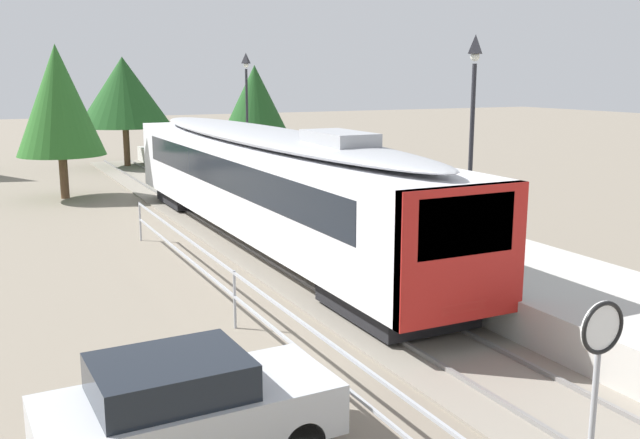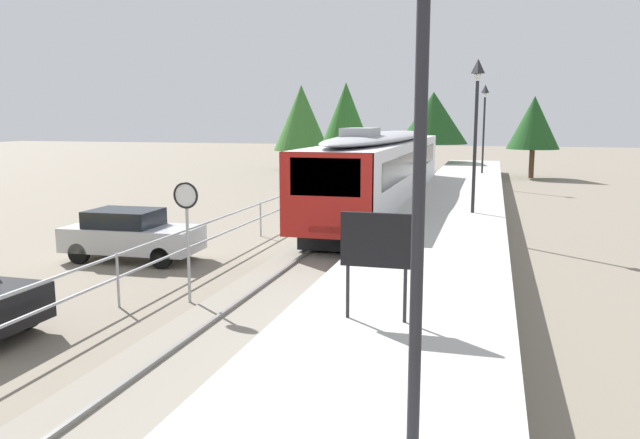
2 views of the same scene
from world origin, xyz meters
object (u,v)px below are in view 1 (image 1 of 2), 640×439
(platform_lamp_mid_platform, at_px, (473,98))
(speed_limit_sign, at_px, (599,360))
(commuter_train, at_px, (264,177))
(parked_hatchback_silver, at_px, (185,408))
(platform_lamp_far_end, at_px, (246,88))

(platform_lamp_mid_platform, xyz_separation_m, speed_limit_sign, (-6.02, -10.04, -2.50))
(commuter_train, distance_m, platform_lamp_mid_platform, 6.73)
(speed_limit_sign, relative_size, parked_hatchback_silver, 0.69)
(commuter_train, bearing_deg, platform_lamp_far_end, 71.75)
(platform_lamp_far_end, relative_size, speed_limit_sign, 1.91)
(speed_limit_sign, bearing_deg, parked_hatchback_silver, 136.30)
(commuter_train, relative_size, platform_lamp_mid_platform, 3.74)
(parked_hatchback_silver, bearing_deg, platform_lamp_far_end, 67.59)
(commuter_train, distance_m, platform_lamp_far_end, 13.24)
(commuter_train, height_order, platform_lamp_mid_platform, platform_lamp_mid_platform)
(commuter_train, bearing_deg, parked_hatchback_silver, -116.72)
(platform_lamp_mid_platform, relative_size, platform_lamp_far_end, 1.00)
(parked_hatchback_silver, bearing_deg, speed_limit_sign, -43.70)
(speed_limit_sign, bearing_deg, platform_lamp_mid_platform, 59.04)
(commuter_train, height_order, parked_hatchback_silver, commuter_train)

